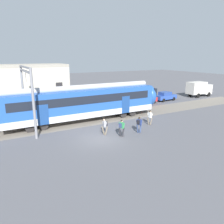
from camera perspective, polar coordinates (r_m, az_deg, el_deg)
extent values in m
plane|color=#515156|center=(20.62, -3.26, -6.95)|extent=(160.00, 160.00, 0.00)
cube|color=silver|center=(25.99, -7.47, -0.10)|extent=(18.00, 3.06, 0.70)
cube|color=#2351A3|center=(25.65, -7.58, 3.25)|extent=(18.00, 3.00, 2.40)
cube|color=black|center=(24.23, -6.26, 3.13)|extent=(16.56, 0.03, 0.90)
cube|color=navy|center=(26.73, 3.61, 1.94)|extent=(1.10, 0.04, 2.10)
cube|color=navy|center=(23.04, -17.56, -0.74)|extent=(1.10, 0.04, 2.10)
cylinder|color=#A4A4A9|center=(25.42, -7.68, 6.31)|extent=(17.64, 0.70, 0.70)
cube|color=black|center=(24.49, -13.64, 7.03)|extent=(0.70, 0.12, 0.40)
cylinder|color=black|center=(28.97, 4.15, 0.27)|extent=(0.90, 2.40, 0.90)
cylinder|color=black|center=(28.24, 1.78, -0.07)|extent=(0.90, 2.40, 0.90)
cylinder|color=black|center=(24.84, -17.92, -2.81)|extent=(0.90, 2.40, 0.90)
cylinder|color=black|center=(24.63, -21.11, -3.23)|extent=(0.90, 2.40, 0.90)
ellipsoid|color=#2351A3|center=(30.49, 9.37, 4.28)|extent=(1.80, 2.85, 2.95)
cube|color=black|center=(30.61, 9.93, 5.43)|extent=(0.40, 2.40, 1.00)
cylinder|color=#6B6051|center=(21.46, -2.34, -4.84)|extent=(0.38, 0.24, 0.87)
cylinder|color=#6B6051|center=(21.35, -1.50, -4.94)|extent=(0.38, 0.24, 0.87)
cube|color=gray|center=(21.18, -1.94, -3.08)|extent=(0.33, 0.41, 0.56)
cylinder|color=gray|center=(21.01, -1.59, -3.37)|extent=(0.26, 0.15, 0.52)
cylinder|color=gray|center=(21.39, -2.27, -3.05)|extent=(0.26, 0.15, 0.52)
sphere|color=beige|center=(21.06, -2.00, -2.07)|extent=(0.22, 0.22, 0.22)
sphere|color=black|center=(21.06, -1.95, -1.99)|extent=(0.20, 0.20, 0.20)
cube|color=black|center=(21.21, -1.46, -2.99)|extent=(0.23, 0.31, 0.40)
cylinder|color=#28282D|center=(21.03, 2.94, -5.26)|extent=(0.38, 0.24, 0.87)
cylinder|color=#28282D|center=(20.95, 2.06, -5.33)|extent=(0.38, 0.24, 0.87)
cube|color=#2D7F47|center=(20.76, 2.52, -3.45)|extent=(0.33, 0.41, 0.56)
cylinder|color=#2D7F47|center=(20.86, 1.92, -3.50)|extent=(0.26, 0.15, 0.52)
cylinder|color=#2D7F47|center=(20.70, 3.12, -3.66)|extent=(0.26, 0.15, 0.52)
sphere|color=beige|center=(20.66, 2.57, -2.41)|extent=(0.22, 0.22, 0.22)
sphere|color=black|center=(20.64, 2.54, -2.34)|extent=(0.20, 0.20, 0.20)
cube|color=navy|center=(20.63, 2.19, -3.50)|extent=(0.23, 0.31, 0.40)
cylinder|color=navy|center=(22.18, 7.45, -4.31)|extent=(0.38, 0.27, 0.87)
cylinder|color=navy|center=(22.04, 6.67, -4.41)|extent=(0.38, 0.27, 0.87)
cube|color=navy|center=(21.89, 7.12, -2.60)|extent=(0.36, 0.42, 0.56)
cylinder|color=navy|center=(21.95, 6.51, -2.67)|extent=(0.26, 0.18, 0.52)
cylinder|color=navy|center=(21.86, 7.71, -2.78)|extent=(0.26, 0.18, 0.52)
sphere|color=brown|center=(21.80, 7.17, -1.61)|extent=(0.22, 0.22, 0.22)
sphere|color=black|center=(21.77, 7.15, -1.54)|extent=(0.20, 0.20, 0.20)
cube|color=black|center=(21.74, 6.87, -2.66)|extent=(0.25, 0.32, 0.40)
cylinder|color=#6B6051|center=(24.89, 10.19, -2.34)|extent=(0.36, 0.17, 0.87)
cylinder|color=#6B6051|center=(24.86, 9.43, -2.33)|extent=(0.36, 0.17, 0.87)
cube|color=silver|center=(24.68, 9.88, -0.76)|extent=(0.26, 0.37, 0.56)
cylinder|color=silver|center=(24.82, 9.42, -0.77)|extent=(0.25, 0.10, 0.52)
cylinder|color=silver|center=(24.57, 10.33, -0.96)|extent=(0.25, 0.10, 0.52)
sphere|color=tan|center=(24.60, 9.96, 0.13)|extent=(0.22, 0.22, 0.22)
sphere|color=black|center=(24.58, 9.92, 0.19)|extent=(0.20, 0.20, 0.20)
cube|color=#B22323|center=(35.87, 8.61, 3.19)|extent=(4.08, 1.84, 0.68)
cube|color=maroon|center=(35.66, 8.47, 4.15)|extent=(1.97, 1.54, 0.56)
cube|color=black|center=(36.28, 9.61, 4.21)|extent=(0.19, 1.37, 0.48)
cylinder|color=black|center=(37.31, 9.26, 3.06)|extent=(0.61, 0.23, 0.60)
cylinder|color=black|center=(36.18, 10.89, 2.64)|extent=(0.61, 0.23, 0.60)
cylinder|color=black|center=(35.74, 6.27, 2.67)|extent=(0.61, 0.23, 0.60)
cylinder|color=black|center=(34.56, 7.87, 2.22)|extent=(0.61, 0.23, 0.60)
cube|color=#284799|center=(39.08, 13.79, 3.85)|extent=(4.09, 1.86, 0.68)
cube|color=navy|center=(38.87, 13.69, 4.73)|extent=(1.98, 1.54, 0.56)
cube|color=black|center=(39.56, 14.64, 4.78)|extent=(0.20, 1.37, 0.48)
cylinder|color=black|center=(40.56, 14.19, 3.71)|extent=(0.61, 0.23, 0.60)
cylinder|color=black|center=(39.53, 15.82, 3.34)|extent=(0.61, 0.23, 0.60)
cylinder|color=black|center=(38.81, 11.66, 3.39)|extent=(0.61, 0.23, 0.60)
cylinder|color=black|center=(37.73, 13.29, 2.99)|extent=(0.61, 0.23, 0.60)
cube|color=beige|center=(46.25, 23.16, 5.54)|extent=(1.81, 1.91, 1.80)
cube|color=black|center=(46.94, 23.89, 5.96)|extent=(0.05, 1.71, 0.70)
cube|color=#BCB7AD|center=(44.26, 21.20, 5.91)|extent=(3.61, 2.01, 2.20)
cylinder|color=black|center=(46.93, 22.19, 4.64)|extent=(0.84, 0.24, 0.84)
cylinder|color=black|center=(45.84, 23.93, 4.26)|extent=(0.84, 0.24, 0.84)
cylinder|color=black|center=(44.68, 19.71, 4.42)|extent=(0.84, 0.24, 0.84)
cylinder|color=black|center=(43.48, 21.57, 4.00)|extent=(0.84, 0.24, 0.84)
cylinder|color=gray|center=(20.90, -19.79, 1.81)|extent=(0.24, 0.24, 6.50)
cylinder|color=gray|center=(27.14, -22.15, 4.32)|extent=(0.24, 0.24, 6.50)
cube|color=gray|center=(23.66, -21.83, 10.85)|extent=(0.20, 6.40, 0.16)
cube|color=gray|center=(23.68, -21.74, 9.89)|extent=(0.20, 6.40, 0.16)
cylinder|color=black|center=(23.72, -21.60, 8.45)|extent=(0.03, 0.03, 1.00)
cube|color=beige|center=(33.34, -25.71, 5.21)|extent=(16.28, 5.00, 6.00)
cube|color=#9F9686|center=(33.06, -26.32, 10.68)|extent=(16.28, 5.00, 0.40)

